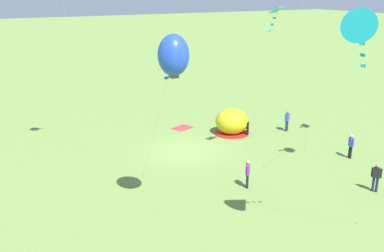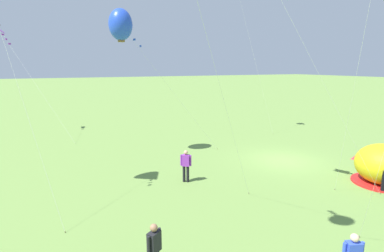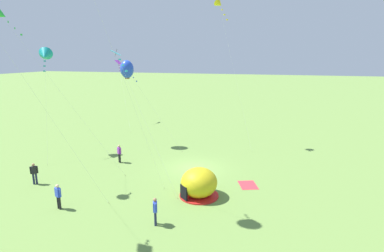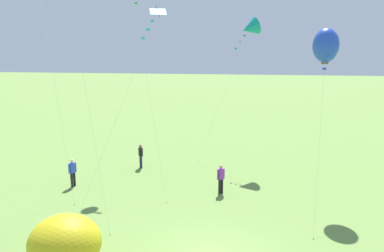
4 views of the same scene
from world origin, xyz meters
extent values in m
plane|color=olive|center=(0.00, 0.00, 0.00)|extent=(300.00, 300.00, 0.00)
ellipsoid|color=gold|center=(-5.16, -1.86, 1.05)|extent=(2.70, 2.60, 2.10)
cylinder|color=red|center=(-5.16, -1.86, 0.05)|extent=(2.81, 2.81, 0.10)
cube|color=black|center=(-6.13, -1.04, 0.55)|extent=(0.61, 0.69, 1.10)
cube|color=#CC333D|center=(-2.27, -5.04, 0.01)|extent=(2.05, 1.82, 0.01)
cylinder|color=#1E2347|center=(-9.44, -0.33, 0.44)|extent=(0.15, 0.15, 0.88)
cylinder|color=#1E2347|center=(-9.63, -0.41, 0.44)|extent=(0.15, 0.15, 0.88)
cube|color=blue|center=(-9.54, -0.37, 1.18)|extent=(0.44, 0.37, 0.60)
sphere|color=#9E7051|center=(-9.54, -0.37, 1.61)|extent=(0.22, 0.22, 0.22)
cylinder|color=blue|center=(-9.31, -0.27, 1.18)|extent=(0.09, 0.09, 0.58)
cylinder|color=blue|center=(-9.76, -0.46, 1.18)|extent=(0.09, 0.09, 0.58)
cylinder|color=black|center=(-0.49, 7.26, 0.44)|extent=(0.15, 0.15, 0.88)
cylinder|color=black|center=(-0.60, 7.10, 0.44)|extent=(0.15, 0.15, 0.88)
cube|color=purple|center=(-0.55, 7.18, 1.18)|extent=(0.42, 0.45, 0.60)
sphere|color=tan|center=(-0.55, 7.18, 1.61)|extent=(0.22, 0.22, 0.22)
cylinder|color=purple|center=(-0.40, 7.38, 1.18)|extent=(0.09, 0.09, 0.58)
cylinder|color=purple|center=(-0.69, 6.98, 1.18)|extent=(0.09, 0.09, 0.58)
cylinder|color=black|center=(-9.61, 6.38, 0.44)|extent=(0.15, 0.15, 0.88)
cylinder|color=black|center=(-9.54, 6.56, 0.44)|extent=(0.15, 0.15, 0.88)
cube|color=blue|center=(-9.58, 6.47, 1.18)|extent=(0.36, 0.44, 0.60)
sphere|color=beige|center=(-9.58, 6.47, 1.61)|extent=(0.22, 0.22, 0.22)
cylinder|color=blue|center=(-9.67, 6.24, 1.18)|extent=(0.09, 0.09, 0.58)
cylinder|color=blue|center=(-9.49, 6.70, 1.18)|extent=(0.09, 0.09, 0.58)
cylinder|color=#1E2347|center=(-6.77, 10.95, 0.44)|extent=(0.15, 0.15, 0.88)
cylinder|color=#1E2347|center=(-6.88, 11.12, 0.44)|extent=(0.15, 0.15, 0.88)
cube|color=black|center=(-6.83, 11.03, 1.18)|extent=(0.41, 0.45, 0.60)
sphere|color=#9E7051|center=(-6.83, 11.03, 1.61)|extent=(0.22, 0.22, 0.22)
cylinder|color=black|center=(-6.69, 10.83, 1.18)|extent=(0.09, 0.09, 0.58)
cylinder|color=black|center=(-6.96, 11.24, 1.18)|extent=(0.09, 0.09, 0.58)
cylinder|color=silver|center=(-10.28, 6.19, 6.93)|extent=(4.62, 4.84, 13.86)
cylinder|color=brown|center=(-7.98, 3.77, 0.03)|extent=(0.03, 0.03, 0.06)
cylinder|color=silver|center=(-6.53, 2.64, 7.45)|extent=(3.68, 3.28, 14.91)
cylinder|color=brown|center=(-4.70, 1.00, 0.03)|extent=(0.03, 0.03, 0.06)
cylinder|color=silver|center=(7.11, -2.45, 7.55)|extent=(1.72, 4.18, 15.09)
cylinder|color=brown|center=(6.25, -4.53, 0.03)|extent=(0.03, 0.03, 0.06)
cone|color=yellow|center=(7.96, -0.36, 15.09)|extent=(1.14, 1.26, 1.06)
cube|color=yellow|center=(7.82, -0.71, 14.49)|extent=(0.21, 0.12, 0.12)
cube|color=yellow|center=(7.70, -1.00, 13.98)|extent=(0.19, 0.18, 0.12)
cube|color=yellow|center=(7.58, -1.29, 13.47)|extent=(0.20, 0.17, 0.12)
cylinder|color=silver|center=(-5.30, 8.39, 6.31)|extent=(4.14, 6.58, 12.62)
cylinder|color=brown|center=(-3.24, 5.11, 0.03)|extent=(0.03, 0.03, 0.06)
cone|color=green|center=(-7.37, 11.67, 12.62)|extent=(1.32, 1.38, 1.13)
cube|color=green|center=(-7.14, 11.31, 12.13)|extent=(0.18, 0.19, 0.12)
cube|color=green|center=(-6.95, 11.00, 11.71)|extent=(0.18, 0.19, 0.12)
cube|color=green|center=(-6.76, 10.70, 11.29)|extent=(0.21, 0.14, 0.12)
cylinder|color=silver|center=(4.59, 5.73, 4.24)|extent=(0.84, 6.52, 8.48)
cylinder|color=brown|center=(4.18, 2.48, 0.03)|extent=(0.03, 0.03, 0.06)
ellipsoid|color=blue|center=(5.01, 8.99, 8.47)|extent=(1.44, 1.44, 1.91)
cube|color=brown|center=(5.01, 8.99, 7.57)|extent=(0.36, 0.36, 0.26)
cube|color=blue|center=(4.95, 8.56, 8.01)|extent=(0.20, 0.07, 0.12)
cube|color=blue|center=(4.91, 8.19, 7.62)|extent=(0.21, 0.11, 0.12)
cube|color=blue|center=(4.86, 7.83, 7.22)|extent=(0.20, 0.07, 0.12)
cylinder|color=silver|center=(-4.78, 2.32, 5.03)|extent=(2.43, 5.71, 10.07)
cylinder|color=brown|center=(-5.99, -0.53, 0.03)|extent=(0.03, 0.03, 0.06)
cube|color=#33B7D1|center=(-3.57, 5.17, 10.07)|extent=(1.00, 0.96, 0.38)
cylinder|color=#332314|center=(-3.57, 5.17, 10.08)|extent=(0.14, 0.29, 0.56)
cube|color=#33B7D1|center=(-3.74, 4.78, 9.58)|extent=(0.21, 0.14, 0.12)
cube|color=#33B7D1|center=(-3.88, 4.44, 9.16)|extent=(0.21, 0.09, 0.12)
cube|color=#33B7D1|center=(-4.02, 4.11, 8.75)|extent=(0.20, 0.16, 0.12)
cylinder|color=silver|center=(-1.36, 14.27, 4.96)|extent=(3.45, 2.10, 9.93)
cylinder|color=brown|center=(-3.09, 13.22, 0.03)|extent=(0.03, 0.03, 0.06)
cone|color=teal|center=(0.36, 15.31, 9.92)|extent=(1.96, 1.89, 1.60)
cube|color=teal|center=(0.01, 15.10, 9.38)|extent=(0.18, 0.18, 0.12)
cube|color=teal|center=(-0.28, 14.92, 8.91)|extent=(0.10, 0.21, 0.12)
cube|color=teal|center=(-0.57, 14.75, 8.44)|extent=(0.17, 0.19, 0.12)
cylinder|color=silver|center=(13.30, 14.15, 4.50)|extent=(6.16, 4.86, 9.01)
cylinder|color=brown|center=(10.23, 11.72, 0.03)|extent=(0.03, 0.03, 0.06)
cube|color=purple|center=(16.38, 16.57, 9.01)|extent=(0.99, 0.82, 0.61)
cylinder|color=#332314|center=(16.38, 16.57, 9.02)|extent=(0.46, 0.37, 0.67)
cube|color=purple|center=(16.03, 16.30, 8.56)|extent=(0.12, 0.21, 0.12)
cube|color=purple|center=(15.74, 16.07, 8.17)|extent=(0.20, 0.15, 0.12)
cube|color=purple|center=(15.45, 15.84, 7.78)|extent=(0.16, 0.20, 0.12)
camera|label=1|loc=(13.53, 27.28, 11.48)|focal=42.00mm
camera|label=2|loc=(-14.10, 13.37, 6.01)|focal=28.00mm
camera|label=3|loc=(-24.33, -7.03, 9.78)|focal=28.00mm
camera|label=4|loc=(2.15, -13.46, 7.89)|focal=35.00mm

